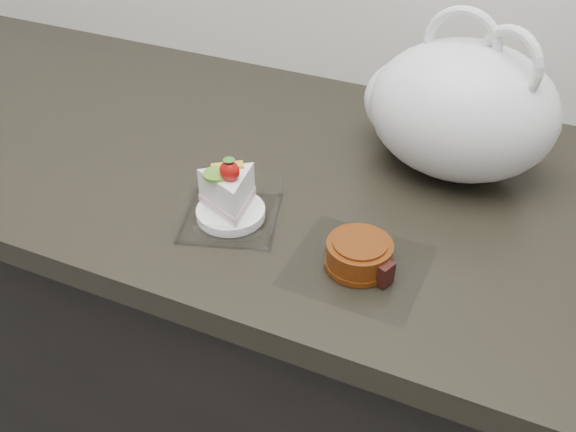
{
  "coord_description": "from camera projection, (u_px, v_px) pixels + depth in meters",
  "views": [
    {
      "loc": [
        0.28,
        0.93,
        1.44
      ],
      "look_at": [
        0.02,
        1.53,
        0.94
      ],
      "focal_mm": 40.0,
      "sensor_mm": 36.0,
      "label": 1
    }
  ],
  "objects": [
    {
      "name": "mooncake_wrap",
      "position": [
        360.0,
        257.0,
        0.79
      ],
      "size": [
        0.17,
        0.16,
        0.04
      ],
      "rotation": [
        0.0,
        0.0,
        0.16
      ],
      "color": "white",
      "rests_on": "counter"
    },
    {
      "name": "counter",
      "position": [
        313.0,
        366.0,
        1.24
      ],
      "size": [
        2.04,
        0.64,
        0.9
      ],
      "color": "black",
      "rests_on": "ground"
    },
    {
      "name": "cake_tray",
      "position": [
        230.0,
        202.0,
        0.86
      ],
      "size": [
        0.16,
        0.16,
        0.1
      ],
      "rotation": [
        0.0,
        0.0,
        0.3
      ],
      "color": "white",
      "rests_on": "counter"
    },
    {
      "name": "plastic_bag",
      "position": [
        453.0,
        108.0,
        0.93
      ],
      "size": [
        0.33,
        0.28,
        0.25
      ],
      "rotation": [
        0.0,
        0.0,
        -0.31
      ],
      "color": "white",
      "rests_on": "counter"
    }
  ]
}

